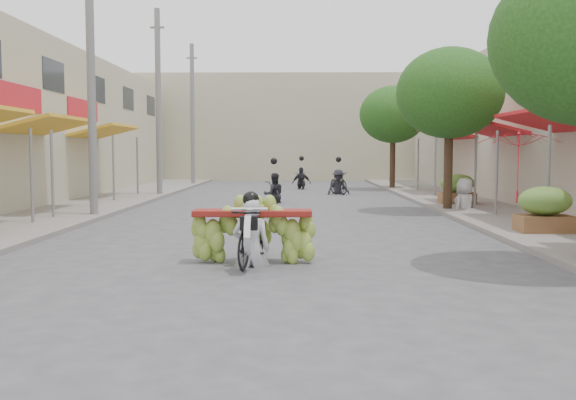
# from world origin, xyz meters

# --- Properties ---
(ground) EXTENTS (120.00, 120.00, 0.00)m
(ground) POSITION_xyz_m (0.00, 0.00, 0.00)
(ground) COLOR #545358
(ground) RESTS_ON ground
(sidewalk_left) EXTENTS (4.00, 60.00, 0.12)m
(sidewalk_left) POSITION_xyz_m (-7.00, 15.00, 0.06)
(sidewalk_left) COLOR gray
(sidewalk_left) RESTS_ON ground
(sidewalk_right) EXTENTS (4.00, 60.00, 0.12)m
(sidewalk_right) POSITION_xyz_m (7.00, 15.00, 0.06)
(sidewalk_right) COLOR gray
(sidewalk_right) RESTS_ON ground
(far_building) EXTENTS (20.00, 6.00, 7.00)m
(far_building) POSITION_xyz_m (0.00, 38.00, 3.50)
(far_building) COLOR #B8B091
(far_building) RESTS_ON ground
(utility_pole_mid) EXTENTS (0.60, 0.24, 8.00)m
(utility_pole_mid) POSITION_xyz_m (-5.40, 12.00, 4.03)
(utility_pole_mid) COLOR slate
(utility_pole_mid) RESTS_ON ground
(utility_pole_far) EXTENTS (0.60, 0.24, 8.00)m
(utility_pole_far) POSITION_xyz_m (-5.40, 21.00, 4.03)
(utility_pole_far) COLOR slate
(utility_pole_far) RESTS_ON ground
(utility_pole_back) EXTENTS (0.60, 0.24, 8.00)m
(utility_pole_back) POSITION_xyz_m (-5.40, 30.00, 4.03)
(utility_pole_back) COLOR slate
(utility_pole_back) RESTS_ON ground
(street_tree_mid) EXTENTS (3.40, 3.40, 5.25)m
(street_tree_mid) POSITION_xyz_m (5.40, 14.00, 3.78)
(street_tree_mid) COLOR #3A2719
(street_tree_mid) RESTS_ON ground
(street_tree_far) EXTENTS (3.40, 3.40, 5.25)m
(street_tree_far) POSITION_xyz_m (5.40, 26.00, 3.78)
(street_tree_far) COLOR #3A2719
(street_tree_far) RESTS_ON ground
(produce_crate_mid) EXTENTS (1.20, 0.88, 1.16)m
(produce_crate_mid) POSITION_xyz_m (6.20, 8.00, 0.71)
(produce_crate_mid) COLOR brown
(produce_crate_mid) RESTS_ON ground
(produce_crate_far) EXTENTS (1.20, 0.88, 1.16)m
(produce_crate_far) POSITION_xyz_m (6.20, 16.00, 0.71)
(produce_crate_far) COLOR brown
(produce_crate_far) RESTS_ON ground
(banana_motorbike) EXTENTS (2.20, 1.89, 2.17)m
(banana_motorbike) POSITION_xyz_m (-0.23, 4.35, 0.72)
(banana_motorbike) COLOR black
(banana_motorbike) RESTS_ON ground
(market_umbrella) EXTENTS (2.28, 2.28, 1.78)m
(market_umbrella) POSITION_xyz_m (5.87, 8.85, 2.49)
(market_umbrella) COLOR red
(market_umbrella) RESTS_ON ground
(pedestrian) EXTENTS (1.11, 1.05, 1.95)m
(pedestrian) POSITION_xyz_m (5.99, 14.13, 1.09)
(pedestrian) COLOR silver
(pedestrian) RESTS_ON ground
(bg_motorbike_a) EXTENTS (0.88, 1.49, 1.95)m
(bg_motorbike_a) POSITION_xyz_m (-0.33, 17.66, 0.79)
(bg_motorbike_a) COLOR black
(bg_motorbike_a) RESTS_ON ground
(bg_motorbike_b) EXTENTS (1.18, 1.86, 1.95)m
(bg_motorbike_b) POSITION_xyz_m (2.43, 22.39, 0.83)
(bg_motorbike_b) COLOR black
(bg_motorbike_b) RESTS_ON ground
(bg_motorbike_c) EXTENTS (1.03, 1.50, 1.95)m
(bg_motorbike_c) POSITION_xyz_m (0.78, 26.41, 0.83)
(bg_motorbike_c) COLOR black
(bg_motorbike_c) RESTS_ON ground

